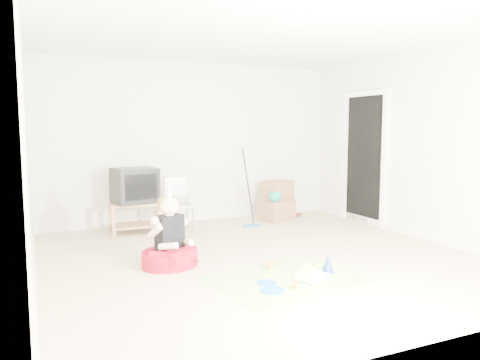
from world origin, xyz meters
name	(u,v)px	position (x,y,z in m)	size (l,w,h in m)	color
ground	(261,258)	(0.00, 0.00, 0.00)	(5.00, 5.00, 0.00)	#C7B78F
doorway_recess	(365,160)	(2.48, 1.20, 1.02)	(0.02, 0.90, 2.05)	black
tv_stand	(135,215)	(-1.10, 1.94, 0.27)	(0.75, 0.50, 0.45)	#A46E4A
crt_tv	(135,185)	(-1.10, 1.94, 0.71)	(0.59, 0.49, 0.51)	black
folding_chair	(179,205)	(-0.49, 1.75, 0.40)	(0.39, 0.37, 0.83)	gray
cardboard_boxes	(277,202)	(1.26, 1.93, 0.32)	(0.62, 0.55, 0.66)	#906246
floor_mop	(252,210)	(0.66, 1.62, 0.26)	(0.31, 0.41, 1.23)	#2367B2
book_pile	(292,215)	(1.67, 2.11, 0.03)	(0.28, 0.32, 0.06)	#26743B
seated_woman	(170,248)	(-1.09, 0.12, 0.21)	(0.85, 0.85, 0.95)	maroon
party_mat	(287,279)	(-0.12, -0.81, 0.00)	(1.52, 1.10, 0.01)	#EE3278
birthday_cake	(311,277)	(0.08, -0.97, 0.04)	(0.33, 0.30, 0.14)	white
blue_plate_near	(266,283)	(-0.37, -0.86, 0.01)	(0.19, 0.19, 0.01)	blue
blue_plate_far	(273,290)	(-0.42, -1.08, 0.01)	(0.23, 0.23, 0.01)	blue
orange_cup_near	(270,265)	(-0.12, -0.45, 0.05)	(0.07, 0.07, 0.09)	orange
orange_cup_far	(296,286)	(-0.20, -1.13, 0.04)	(0.06, 0.06, 0.07)	orange
blue_party_hat	(328,263)	(0.40, -0.80, 0.10)	(0.13, 0.13, 0.18)	#1A35B8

